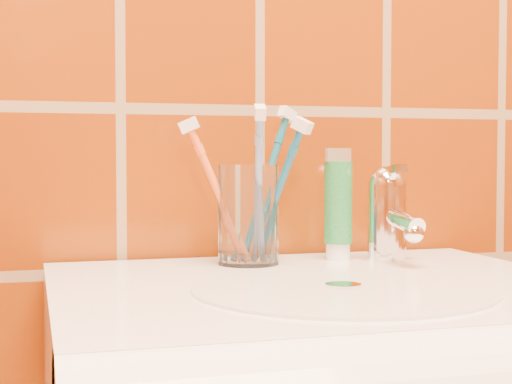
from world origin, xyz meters
name	(u,v)px	position (x,y,z in m)	size (l,w,h in m)	color
glass_tumbler	(248,214)	(-0.04, 1.11, 0.91)	(0.07, 0.07, 0.12)	white
toothpaste_tube	(338,208)	(0.08, 1.12, 0.92)	(0.04, 0.04, 0.14)	white
faucet	(389,210)	(0.14, 1.09, 0.91)	(0.05, 0.11, 0.12)	white
toothbrush_0	(277,194)	(-0.01, 1.09, 0.94)	(0.07, 0.08, 0.18)	#0D5075
toothbrush_1	(265,185)	(-0.01, 1.14, 0.95)	(0.09, 0.06, 0.20)	#0D536E
toothbrush_2	(219,193)	(-0.08, 1.11, 0.94)	(0.09, 0.04, 0.18)	orange
toothbrush_3	(258,188)	(-0.04, 1.08, 0.94)	(0.04, 0.08, 0.19)	#6A87BC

